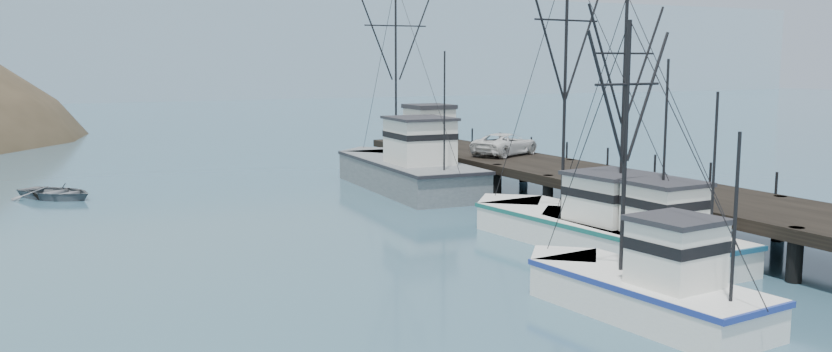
{
  "coord_description": "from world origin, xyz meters",
  "views": [
    {
      "loc": [
        -13.22,
        -18.28,
        7.8
      ],
      "look_at": [
        3.53,
        15.59,
        2.5
      ],
      "focal_mm": 35.0,
      "sensor_mm": 36.0,
      "label": 1
    }
  ],
  "objects_px": {
    "trawler_mid": "(640,289)",
    "work_vessel": "(406,169)",
    "trawler_near": "(636,237)",
    "motorboat": "(57,198)",
    "pier_shed": "(429,123)",
    "pickup_truck": "(505,144)",
    "pier": "(588,178)",
    "trawler_far": "(580,224)"
  },
  "relations": [
    {
      "from": "trawler_mid",
      "to": "pier_shed",
      "type": "height_order",
      "value": "trawler_mid"
    },
    {
      "from": "trawler_mid",
      "to": "pier_shed",
      "type": "distance_m",
      "value": 34.96
    },
    {
      "from": "trawler_near",
      "to": "trawler_far",
      "type": "relative_size",
      "value": 0.85
    },
    {
      "from": "trawler_mid",
      "to": "work_vessel",
      "type": "relative_size",
      "value": 0.6
    },
    {
      "from": "work_vessel",
      "to": "pier_shed",
      "type": "height_order",
      "value": "work_vessel"
    },
    {
      "from": "pier",
      "to": "pickup_truck",
      "type": "distance_m",
      "value": 8.85
    },
    {
      "from": "trawler_near",
      "to": "pickup_truck",
      "type": "relative_size",
      "value": 2.14
    },
    {
      "from": "trawler_near",
      "to": "motorboat",
      "type": "bearing_deg",
      "value": 128.01
    },
    {
      "from": "trawler_mid",
      "to": "pier",
      "type": "bearing_deg",
      "value": 56.8
    },
    {
      "from": "pier_shed",
      "to": "pickup_truck",
      "type": "relative_size",
      "value": 0.63
    },
    {
      "from": "trawler_mid",
      "to": "pickup_truck",
      "type": "xyz_separation_m",
      "value": [
        10.48,
        24.24,
        1.88
      ]
    },
    {
      "from": "motorboat",
      "to": "trawler_near",
      "type": "bearing_deg",
      "value": -91.13
    },
    {
      "from": "trawler_far",
      "to": "work_vessel",
      "type": "bearing_deg",
      "value": 90.77
    },
    {
      "from": "pier",
      "to": "motorboat",
      "type": "bearing_deg",
      "value": 147.16
    },
    {
      "from": "work_vessel",
      "to": "pier",
      "type": "bearing_deg",
      "value": -62.05
    },
    {
      "from": "trawler_near",
      "to": "trawler_far",
      "type": "xyz_separation_m",
      "value": [
        -0.36,
        3.14,
        0.0
      ]
    },
    {
      "from": "trawler_far",
      "to": "pickup_truck",
      "type": "xyz_separation_m",
      "value": [
        5.82,
        15.21,
        1.88
      ]
    },
    {
      "from": "pier",
      "to": "work_vessel",
      "type": "distance_m",
      "value": 12.15
    },
    {
      "from": "trawler_mid",
      "to": "work_vessel",
      "type": "bearing_deg",
      "value": 80.41
    },
    {
      "from": "trawler_near",
      "to": "trawler_mid",
      "type": "relative_size",
      "value": 1.15
    },
    {
      "from": "work_vessel",
      "to": "pier_shed",
      "type": "relative_size",
      "value": 4.93
    },
    {
      "from": "trawler_far",
      "to": "work_vessel",
      "type": "xyz_separation_m",
      "value": [
        -0.23,
        17.15,
        0.41
      ]
    },
    {
      "from": "pier",
      "to": "trawler_far",
      "type": "distance_m",
      "value": 8.47
    },
    {
      "from": "trawler_far",
      "to": "motorboat",
      "type": "bearing_deg",
      "value": 131.14
    },
    {
      "from": "work_vessel",
      "to": "pier_shed",
      "type": "distance_m",
      "value": 9.31
    },
    {
      "from": "pickup_truck",
      "to": "trawler_mid",
      "type": "bearing_deg",
      "value": 132.2
    },
    {
      "from": "trawler_near",
      "to": "motorboat",
      "type": "relative_size",
      "value": 2.19
    },
    {
      "from": "trawler_near",
      "to": "trawler_far",
      "type": "distance_m",
      "value": 3.16
    },
    {
      "from": "trawler_mid",
      "to": "pickup_truck",
      "type": "distance_m",
      "value": 26.48
    },
    {
      "from": "motorboat",
      "to": "pier",
      "type": "bearing_deg",
      "value": -71.98
    },
    {
      "from": "trawler_far",
      "to": "pickup_truck",
      "type": "bearing_deg",
      "value": 69.05
    },
    {
      "from": "trawler_far",
      "to": "trawler_mid",
      "type": "bearing_deg",
      "value": -117.26
    },
    {
      "from": "pickup_truck",
      "to": "motorboat",
      "type": "relative_size",
      "value": 1.02
    },
    {
      "from": "trawler_near",
      "to": "pier",
      "type": "bearing_deg",
      "value": 61.93
    },
    {
      "from": "work_vessel",
      "to": "trawler_near",
      "type": "bearing_deg",
      "value": -88.34
    },
    {
      "from": "trawler_far",
      "to": "motorboat",
      "type": "xyz_separation_m",
      "value": [
        -19.92,
        22.81,
        -0.82
      ]
    },
    {
      "from": "pier",
      "to": "trawler_far",
      "type": "relative_size",
      "value": 3.45
    },
    {
      "from": "pier_shed",
      "to": "motorboat",
      "type": "xyz_separation_m",
      "value": [
        -25.08,
        -1.62,
        -3.42
      ]
    },
    {
      "from": "pier",
      "to": "trawler_far",
      "type": "bearing_deg",
      "value": -130.36
    },
    {
      "from": "trawler_near",
      "to": "pickup_truck",
      "type": "distance_m",
      "value": 19.24
    },
    {
      "from": "pier",
      "to": "pickup_truck",
      "type": "bearing_deg",
      "value": 87.62
    },
    {
      "from": "trawler_near",
      "to": "work_vessel",
      "type": "distance_m",
      "value": 20.31
    }
  ]
}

